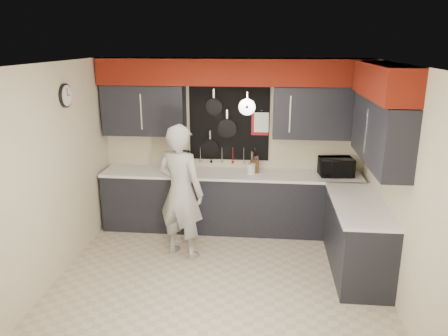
# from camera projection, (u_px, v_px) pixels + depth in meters

# --- Properties ---
(ground) EXTENTS (4.00, 4.00, 0.00)m
(ground) POSITION_uv_depth(u_px,v_px,m) (220.00, 276.00, 5.46)
(ground) COLOR #C3B598
(ground) RESTS_ON ground
(back_wall_assembly) EXTENTS (4.00, 0.36, 2.60)m
(back_wall_assembly) POSITION_uv_depth(u_px,v_px,m) (233.00, 99.00, 6.42)
(back_wall_assembly) COLOR beige
(back_wall_assembly) RESTS_ON ground
(right_wall_assembly) EXTENTS (0.36, 3.50, 2.60)m
(right_wall_assembly) POSITION_uv_depth(u_px,v_px,m) (383.00, 122.00, 4.99)
(right_wall_assembly) COLOR beige
(right_wall_assembly) RESTS_ON ground
(left_wall_assembly) EXTENTS (0.05, 3.50, 2.60)m
(left_wall_assembly) POSITION_uv_depth(u_px,v_px,m) (57.00, 169.00, 5.29)
(left_wall_assembly) COLOR beige
(left_wall_assembly) RESTS_ON ground
(base_cabinets) EXTENTS (3.95, 2.20, 0.92)m
(base_cabinets) POSITION_uv_depth(u_px,v_px,m) (262.00, 210.00, 6.36)
(base_cabinets) COLOR black
(base_cabinets) RESTS_ON ground
(microwave) EXTENTS (0.52, 0.38, 0.27)m
(microwave) POSITION_uv_depth(u_px,v_px,m) (336.00, 167.00, 6.41)
(microwave) COLOR black
(microwave) RESTS_ON base_cabinets
(knife_block) EXTENTS (0.11, 0.11, 0.21)m
(knife_block) POSITION_uv_depth(u_px,v_px,m) (256.00, 166.00, 6.56)
(knife_block) COLOR #3A2212
(knife_block) RESTS_ON base_cabinets
(utensil_crock) EXTENTS (0.12, 0.12, 0.15)m
(utensil_crock) POSITION_uv_depth(u_px,v_px,m) (251.00, 169.00, 6.51)
(utensil_crock) COLOR white
(utensil_crock) RESTS_ON base_cabinets
(coffee_maker) EXTENTS (0.21, 0.24, 0.30)m
(coffee_maker) POSITION_uv_depth(u_px,v_px,m) (183.00, 160.00, 6.68)
(coffee_maker) COLOR black
(coffee_maker) RESTS_ON base_cabinets
(person) EXTENTS (0.78, 0.66, 1.83)m
(person) POSITION_uv_depth(u_px,v_px,m) (181.00, 192.00, 5.77)
(person) COLOR #ADADAA
(person) RESTS_ON ground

